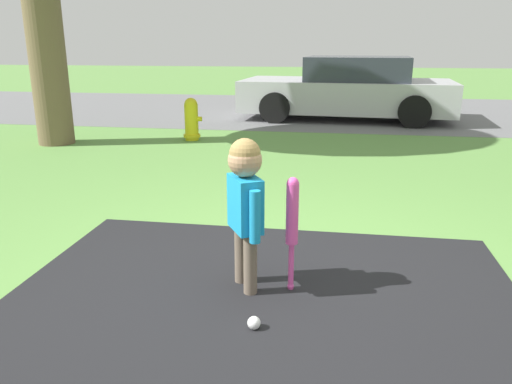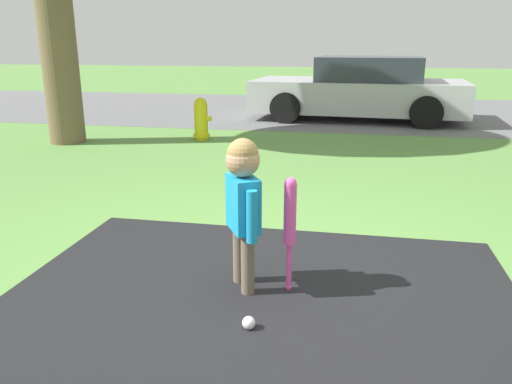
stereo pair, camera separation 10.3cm
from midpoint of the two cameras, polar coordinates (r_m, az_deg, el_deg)
name	(u,v)px [view 2 (the right image)]	position (r m, az deg, el deg)	size (l,w,h in m)	color
ground_plane	(280,288)	(3.17, 3.71, -10.86)	(60.00, 60.00, 0.00)	#5B8C42
street_strip	(336,110)	(11.55, 9.39, 9.18)	(40.00, 6.00, 0.01)	slate
child	(243,194)	(2.94, -0.49, -0.18)	(0.25, 0.34, 0.94)	#6B5B4C
baseball_bat	(290,219)	(2.96, 4.89, -3.07)	(0.07, 0.07, 0.72)	#E54CA5
sports_ball	(249,323)	(2.74, 0.27, -14.73)	(0.07, 0.07, 0.07)	white
fire_hydrant	(201,119)	(7.91, -5.92, 8.28)	(0.30, 0.26, 0.66)	yellow
parked_car	(360,90)	(10.30, 12.12, 11.35)	(4.20, 2.27, 1.21)	#B7B7BC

